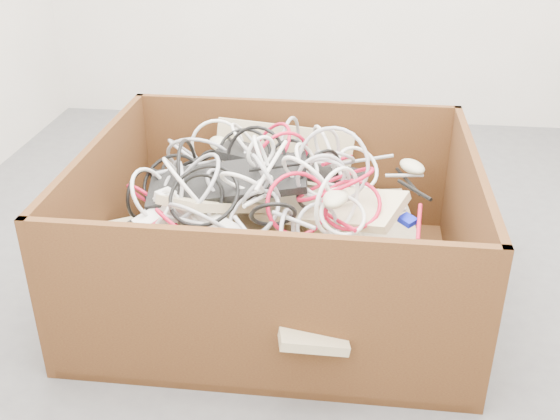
# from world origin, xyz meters

# --- Properties ---
(ground) EXTENTS (3.00, 3.00, 0.00)m
(ground) POSITION_xyz_m (0.00, 0.00, 0.00)
(ground) COLOR #4A4A4C
(ground) RESTS_ON ground
(cardboard_box) EXTENTS (1.20, 1.00, 0.52)m
(cardboard_box) POSITION_xyz_m (-0.07, -0.20, 0.13)
(cardboard_box) COLOR #3D1E0F
(cardboard_box) RESTS_ON ground
(keyboard_pile) EXTENTS (1.17, 1.02, 0.39)m
(keyboard_pile) POSITION_xyz_m (-0.06, -0.18, 0.28)
(keyboard_pile) COLOR tan
(keyboard_pile) RESTS_ON cardboard_box
(mice_scatter) EXTENTS (0.83, 0.74, 0.21)m
(mice_scatter) POSITION_xyz_m (-0.04, -0.25, 0.36)
(mice_scatter) COLOR beige
(mice_scatter) RESTS_ON keyboard_pile
(power_strip_left) EXTENTS (0.27, 0.27, 0.13)m
(power_strip_left) POSITION_xyz_m (-0.35, -0.26, 0.35)
(power_strip_left) COLOR white
(power_strip_left) RESTS_ON keyboard_pile
(power_strip_right) EXTENTS (0.30, 0.19, 0.10)m
(power_strip_right) POSITION_xyz_m (-0.28, -0.34, 0.35)
(power_strip_right) COLOR white
(power_strip_right) RESTS_ON keyboard_pile
(vga_plug) EXTENTS (0.06, 0.06, 0.03)m
(vga_plug) POSITION_xyz_m (0.34, -0.29, 0.35)
(vga_plug) COLOR #0C18BC
(vga_plug) RESTS_ON keyboard_pile
(cable_tangle) EXTENTS (0.98, 0.84, 0.43)m
(cable_tangle) POSITION_xyz_m (-0.15, -0.18, 0.41)
(cable_tangle) COLOR silver
(cable_tangle) RESTS_ON keyboard_pile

